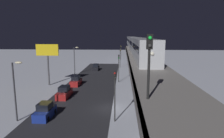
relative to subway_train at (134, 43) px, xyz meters
The scene contains 16 objects.
ground_plane 33.41m from the subway_train, 80.44° to the left, with size 240.00×240.00×0.00m, color silver.
avenue_asphalt 34.58m from the subway_train, 71.93° to the left, with size 11.00×92.54×0.01m, color #28282D.
elevated_railway 31.96m from the subway_train, 89.84° to the left, with size 5.00×92.54×6.81m.
subway_train is the anchor object (origin of this frame).
rail_signal 47.64m from the subway_train, 87.89° to the left, with size 0.36×0.41×4.00m.
sedan_blue 38.75m from the subway_train, 69.02° to the left, with size 1.91×4.09×1.97m.
sedan_black 14.13m from the subway_train, ahead, with size 1.80×4.08×1.97m.
sedan_red 24.07m from the subway_train, 53.37° to the left, with size 1.80×4.48×1.97m.
sedan_red_2 31.08m from the subway_train, 63.15° to the left, with size 1.80×4.63×1.97m.
traffic_light_near 36.78m from the subway_train, 83.26° to the left, with size 0.32×0.44×6.40m.
traffic_light_mid 16.40m from the subway_train, 74.26° to the left, with size 0.32×0.44×6.40m.
traffic_light_far 8.47m from the subway_train, 53.70° to the right, with size 0.32×0.44×6.40m.
traffic_light_distant 27.58m from the subway_train, 80.94° to the right, with size 0.32×0.44×6.40m.
commercial_billboard 27.11m from the subway_train, 44.20° to the left, with size 4.80×0.36×8.90m.
street_lamp_near 40.53m from the subway_train, 65.93° to the left, with size 1.35×0.44×7.65m.
street_lamp_far 18.22m from the subway_train, 22.57° to the left, with size 1.35×0.44×7.65m.
Camera 1 is at (-2.04, 27.52, 10.73)m, focal length 31.23 mm.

